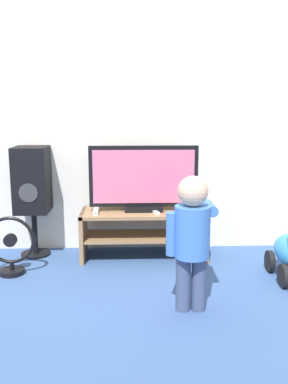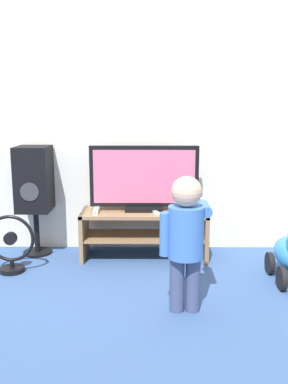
% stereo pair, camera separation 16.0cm
% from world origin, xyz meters
% --- Properties ---
extents(ground_plane, '(16.00, 16.00, 0.00)m').
position_xyz_m(ground_plane, '(0.00, 0.00, 0.00)').
color(ground_plane, '#38568C').
extents(wall_back, '(10.00, 0.06, 2.60)m').
position_xyz_m(wall_back, '(0.00, 0.52, 1.30)').
color(wall_back, silver).
rests_on(wall_back, ground_plane).
extents(tv_stand, '(1.14, 0.44, 0.43)m').
position_xyz_m(tv_stand, '(0.00, 0.22, 0.29)').
color(tv_stand, '#93704C').
rests_on(tv_stand, ground_plane).
extents(television, '(0.98, 0.20, 0.59)m').
position_xyz_m(television, '(0.00, 0.24, 0.72)').
color(television, black).
rests_on(television, tv_stand).
extents(game_console, '(0.04, 0.19, 0.04)m').
position_xyz_m(game_console, '(-0.42, 0.16, 0.45)').
color(game_console, white).
rests_on(game_console, tv_stand).
extents(remote_primary, '(0.08, 0.13, 0.03)m').
position_xyz_m(remote_primary, '(0.43, 0.08, 0.44)').
color(remote_primary, white).
rests_on(remote_primary, tv_stand).
extents(remote_secondary, '(0.08, 0.13, 0.03)m').
position_xyz_m(remote_secondary, '(0.10, 0.14, 0.44)').
color(remote_secondary, white).
rests_on(remote_secondary, tv_stand).
extents(child, '(0.35, 0.51, 0.93)m').
position_xyz_m(child, '(0.28, -0.84, 0.55)').
color(child, '#3F4C72').
rests_on(child, ground_plane).
extents(speaker_tower, '(0.30, 0.34, 1.01)m').
position_xyz_m(speaker_tower, '(-1.01, 0.30, 0.69)').
color(speaker_tower, black).
rests_on(speaker_tower, ground_plane).
extents(floor_fan, '(0.40, 0.21, 0.49)m').
position_xyz_m(floor_fan, '(-1.10, -0.16, 0.22)').
color(floor_fan, black).
rests_on(floor_fan, ground_plane).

